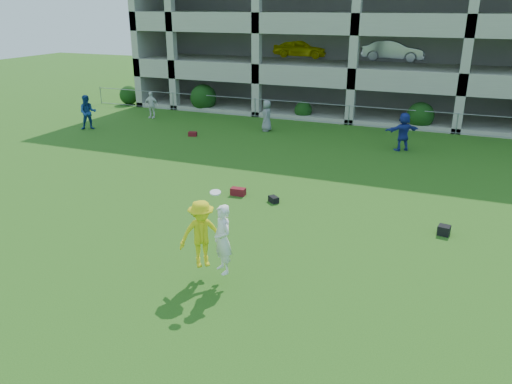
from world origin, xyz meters
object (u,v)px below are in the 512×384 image
at_px(bystander_a, 88,112).
at_px(bystander_b, 151,105).
at_px(bystander_c, 267,116).
at_px(crate_d, 444,230).
at_px(parking_garage, 380,15).
at_px(bystander_d, 403,132).
at_px(frisbee_contest, 207,235).

bearing_deg(bystander_a, bystander_b, 30.12).
xyz_separation_m(bystander_b, bystander_c, (7.97, -0.49, 0.05)).
relative_size(crate_d, parking_garage, 0.01).
height_order(bystander_c, parking_garage, parking_garage).
bearing_deg(crate_d, parking_garage, 104.92).
height_order(bystander_a, bystander_b, bystander_a).
distance_m(bystander_a, bystander_d, 17.35).
bearing_deg(bystander_b, frisbee_contest, -59.14).
height_order(crate_d, parking_garage, parking_garage).
height_order(bystander_b, frisbee_contest, frisbee_contest).
bearing_deg(parking_garage, bystander_a, -131.52).
height_order(bystander_b, bystander_c, bystander_c).
xyz_separation_m(bystander_b, parking_garage, (11.96, 11.40, 5.19)).
bearing_deg(frisbee_contest, bystander_d, 77.68).
height_order(bystander_c, bystander_d, bystander_d).
bearing_deg(bystander_d, bystander_b, -41.88).
height_order(bystander_c, frisbee_contest, frisbee_contest).
distance_m(frisbee_contest, parking_garage, 28.14).
height_order(bystander_a, frisbee_contest, frisbee_contest).
bearing_deg(bystander_c, bystander_b, -111.87).
relative_size(bystander_a, bystander_d, 1.04).
xyz_separation_m(bystander_c, crate_d, (10.00, -10.67, -0.73)).
xyz_separation_m(frisbee_contest, parking_garage, (-0.43, 27.73, 4.75)).
xyz_separation_m(crate_d, frisbee_contest, (-5.58, -5.17, 1.12)).
bearing_deg(bystander_c, bystander_d, 62.25).
distance_m(bystander_a, bystander_b, 4.28).
distance_m(bystander_c, crate_d, 14.64).
relative_size(bystander_d, parking_garage, 0.06).
bearing_deg(frisbee_contest, bystander_b, 127.19).
relative_size(bystander_d, crate_d, 5.36).
xyz_separation_m(bystander_a, crate_d, (19.60, -7.21, -0.83)).
bearing_deg(crate_d, frisbee_contest, -137.17).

